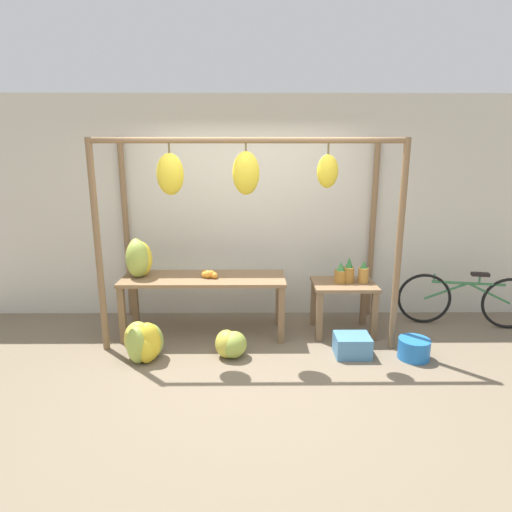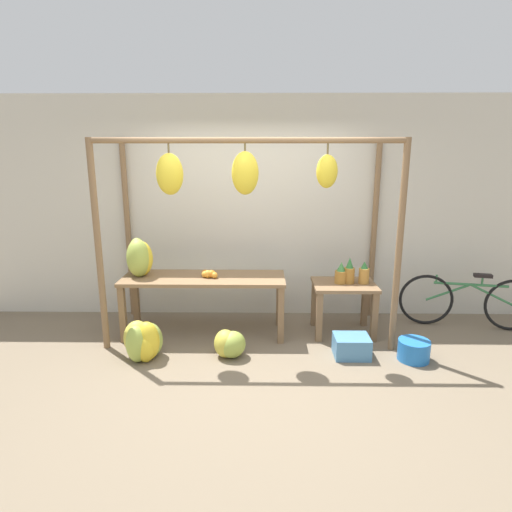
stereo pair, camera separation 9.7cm
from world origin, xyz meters
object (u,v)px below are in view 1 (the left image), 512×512
Objects in this scene: orange_pile at (209,274)px; banana_pile_ground_left at (144,342)px; banana_pile_on_table at (139,258)px; blue_bucket at (414,349)px; fruit_crate_white at (352,345)px; parked_bicycle at (466,300)px; pineapple_cluster at (350,273)px; banana_pile_ground_right at (230,344)px.

orange_pile is 0.40× the size of banana_pile_ground_left.
blue_bucket is at bearing -12.99° from banana_pile_on_table.
parked_bicycle is (1.58, 0.79, 0.23)m from fruit_crate_white.
orange_pile is 0.49× the size of pineapple_cluster.
pineapple_cluster is 1.63m from banana_pile_ground_right.
banana_pile_ground_left is at bearing -179.96° from blue_bucket.
pineapple_cluster is at bearing 128.81° from blue_bucket.
parked_bicycle is at bearing 13.03° from banana_pile_ground_left.
blue_bucket is 0.20× the size of parked_bicycle.
pineapple_cluster is (1.64, 0.05, -0.00)m from orange_pile.
blue_bucket is at bearing 0.04° from banana_pile_ground_left.
banana_pile_on_table reaches higher than parked_bicycle.
pineapple_cluster is 0.93× the size of banana_pile_ground_right.
orange_pile is (0.82, -0.06, -0.17)m from banana_pile_on_table.
banana_pile_on_table reaches higher than orange_pile.
parked_bicycle is at bearing 6.98° from pineapple_cluster.
parked_bicycle reaches higher than banana_pile_ground_left.
banana_pile_on_table reaches higher than fruit_crate_white.
banana_pile_ground_right is (-1.37, -0.65, -0.59)m from pineapple_cluster.
pineapple_cluster is 0.82× the size of banana_pile_ground_left.
banana_pile_ground_left is 1.50× the size of blue_bucket.
pineapple_cluster is 0.25× the size of parked_bicycle.
banana_pile_ground_left is at bearing -177.94° from fruit_crate_white.
fruit_crate_white is at bearing -97.40° from pineapple_cluster.
banana_pile_on_table is at bearing 165.46° from fruit_crate_white.
banana_pile_ground_right is 3.00m from parked_bicycle.
banana_pile_on_table is 0.27× the size of parked_bicycle.
banana_pile_ground_left is at bearing -134.75° from orange_pile.
fruit_crate_white is (2.38, -0.62, -0.81)m from banana_pile_on_table.
banana_pile_ground_left is 1.14× the size of banana_pile_ground_right.
parked_bicycle is (0.95, 0.87, 0.23)m from blue_bucket.
banana_pile_ground_right is at bearing -163.91° from parked_bicycle.
banana_pile_ground_right is (0.89, 0.04, -0.05)m from banana_pile_ground_left.
banana_pile_on_table reaches higher than banana_pile_ground_right.
banana_pile_ground_left is 2.82m from blue_bucket.
fruit_crate_white is (-0.08, -0.61, -0.63)m from pineapple_cluster.
banana_pile_ground_right is at bearing -154.83° from pineapple_cluster.
parked_bicycle is (1.50, 0.18, -0.40)m from pineapple_cluster.
orange_pile is 0.88m from banana_pile_ground_right.
pineapple_cluster reaches higher than orange_pile.
banana_pile_ground_right reaches higher than blue_bucket.
orange_pile is at bearing 114.14° from banana_pile_ground_right.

